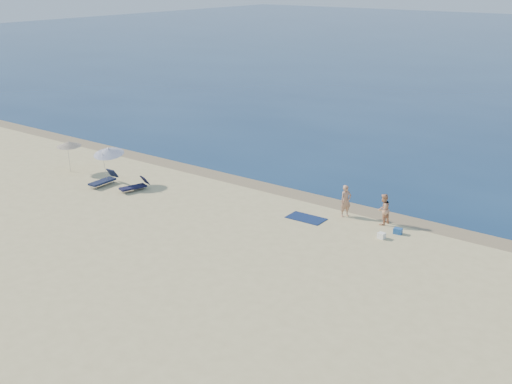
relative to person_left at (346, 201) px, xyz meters
The scene contains 10 objects.
wet_sand_strip 4.47m from the person_left, 161.75° to the left, with size 240.00×1.60×0.00m, color #847254.
person_left is the anchor object (origin of this frame).
person_right 2.01m from the person_left, ahead, with size 0.76×0.59×1.57m, color tan.
beach_towel 2.20m from the person_left, 134.28° to the right, with size 1.93×1.07×0.03m, color #0E1C46.
white_bag 3.21m from the person_left, 28.01° to the right, with size 0.33×0.28×0.28m, color white.
blue_cooler 3.25m from the person_left, ahead, with size 0.40×0.28×0.28m, color #1D519E.
umbrella_near 14.14m from the person_left, 164.83° to the right, with size 2.25×2.27×2.32m.
umbrella_far 17.86m from the person_left, 168.62° to the right, with size 1.96×1.96×1.99m.
lounger_left 14.33m from the person_left, 163.46° to the right, with size 0.70×1.89×0.82m.
lounger_right 12.13m from the person_left, 162.35° to the right, with size 1.03×1.79×0.75m.
Camera 1 is at (18.86, -9.07, 11.97)m, focal length 45.00 mm.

